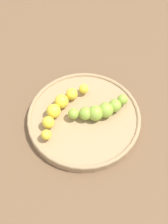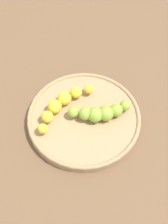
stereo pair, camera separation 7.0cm
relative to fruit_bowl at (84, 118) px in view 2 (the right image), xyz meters
name	(u,v)px [view 2 (the right image)]	position (x,y,z in m)	size (l,w,h in m)	color
ground_plane	(84,121)	(0.00, 0.00, -0.01)	(2.40, 2.40, 0.00)	brown
fruit_bowl	(84,118)	(0.00, 0.00, 0.00)	(0.27, 0.27, 0.02)	#A08259
banana_yellow	(62,104)	(-0.05, -0.03, 0.02)	(0.07, 0.17, 0.03)	yellow
banana_green	(100,113)	(0.02, 0.03, 0.03)	(0.08, 0.14, 0.04)	#8CAD38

